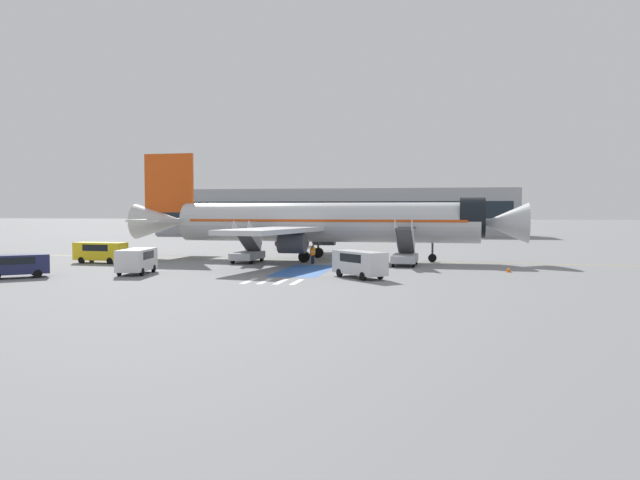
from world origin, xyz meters
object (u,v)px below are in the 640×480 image
(ground_crew_1, at_px, (313,252))
(boarding_stairs_forward, at_px, (405,255))
(service_van_3, at_px, (100,251))
(ground_crew_0, at_px, (313,254))
(service_van_1, at_px, (16,264))
(service_van_2, at_px, (137,259))
(airliner, at_px, (321,222))
(terminal_building, at_px, (333,212))
(fuel_tanker, at_px, (293,236))
(service_van_0, at_px, (359,262))
(traffic_cone_0, at_px, (509,269))
(boarding_stairs_aft, at_px, (248,252))

(ground_crew_1, bearing_deg, boarding_stairs_forward, 116.54)
(service_van_3, height_order, ground_crew_0, service_van_3)
(service_van_1, bearing_deg, service_van_2, -101.63)
(airliner, bearing_deg, service_van_1, -40.93)
(airliner, xyz_separation_m, ground_crew_0, (0.06, -4.79, -2.95))
(ground_crew_0, xyz_separation_m, terminal_building, (-9.40, 72.37, 3.82))
(airliner, bearing_deg, service_van_2, -33.71)
(fuel_tanker, distance_m, ground_crew_0, 27.03)
(fuel_tanker, height_order, service_van_0, fuel_tanker)
(boarding_stairs_forward, relative_size, service_van_0, 1.10)
(service_van_1, bearing_deg, ground_crew_0, -92.10)
(service_van_1, bearing_deg, terminal_building, -47.99)
(terminal_building, bearing_deg, ground_crew_0, -82.60)
(traffic_cone_0, relative_size, terminal_building, 0.01)
(ground_crew_1, xyz_separation_m, terminal_building, (-9.23, 71.25, 3.79))
(traffic_cone_0, bearing_deg, boarding_stairs_forward, 152.02)
(service_van_2, xyz_separation_m, ground_crew_0, (12.37, 11.92, -0.22))
(boarding_stairs_forward, relative_size, service_van_2, 1.09)
(fuel_tanker, bearing_deg, service_van_3, -112.15)
(service_van_2, height_order, ground_crew_1, service_van_2)
(service_van_2, xyz_separation_m, ground_crew_1, (12.20, 13.04, -0.18))
(ground_crew_1, xyz_separation_m, traffic_cone_0, (17.97, -6.06, -0.80))
(airliner, height_order, service_van_3, airliner)
(boarding_stairs_forward, bearing_deg, service_van_0, -101.83)
(service_van_3, height_order, terminal_building, terminal_building)
(airliner, height_order, boarding_stairs_forward, airliner)
(airliner, distance_m, boarding_stairs_aft, 8.42)
(service_van_3, xyz_separation_m, ground_crew_1, (20.64, 3.83, -0.18))
(boarding_stairs_forward, distance_m, service_van_1, 33.24)
(service_van_0, xyz_separation_m, service_van_1, (-26.10, -4.56, -0.15))
(service_van_0, bearing_deg, traffic_cone_0, 167.09)
(service_van_0, bearing_deg, ground_crew_1, -107.40)
(service_van_2, bearing_deg, boarding_stairs_forward, 21.64)
(service_van_0, distance_m, service_van_1, 26.50)
(boarding_stairs_forward, distance_m, service_van_2, 24.29)
(service_van_0, bearing_deg, service_van_1, -32.85)
(terminal_building, bearing_deg, ground_crew_1, -82.62)
(service_van_0, relative_size, terminal_building, 0.06)
(boarding_stairs_aft, bearing_deg, fuel_tanker, 95.05)
(boarding_stairs_aft, distance_m, service_van_0, 17.60)
(airliner, bearing_deg, traffic_cone_0, 64.11)
(boarding_stairs_forward, bearing_deg, traffic_cone_0, -25.30)
(service_van_2, bearing_deg, service_van_3, 125.36)
(airliner, xyz_separation_m, boarding_stairs_forward, (8.98, -5.01, -2.92))
(boarding_stairs_forward, bearing_deg, fuel_tanker, 125.23)
(boarding_stairs_forward, distance_m, service_van_3, 29.84)
(service_van_3, bearing_deg, service_van_0, 75.81)
(fuel_tanker, height_order, terminal_building, terminal_building)
(traffic_cone_0, xyz_separation_m, terminal_building, (-27.20, 77.31, 4.59))
(ground_crew_1, bearing_deg, service_van_2, -8.13)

